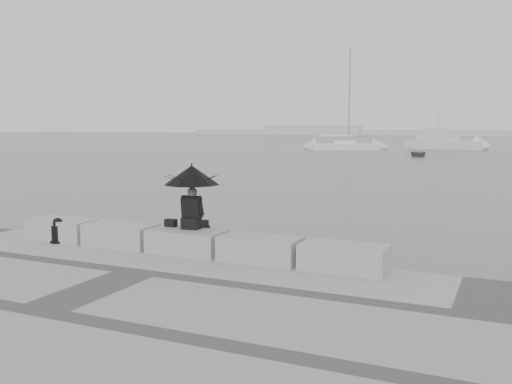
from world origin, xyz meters
The scene contains 13 objects.
ground centered at (0.00, 0.00, 0.00)m, with size 360.00×360.00×0.00m, color #4F5254.
stone_block_far_left centered at (-3.40, -0.45, 0.75)m, with size 1.60×0.80×0.50m, color gray.
stone_block_left centered at (-1.70, -0.45, 0.75)m, with size 1.60×0.80×0.50m, color gray.
stone_block_centre centered at (0.00, -0.45, 0.75)m, with size 1.60×0.80×0.50m, color gray.
stone_block_right centered at (1.70, -0.45, 0.75)m, with size 1.60×0.80×0.50m, color gray.
stone_block_far_right centered at (3.40, -0.45, 0.75)m, with size 1.60×0.80×0.50m, color gray.
seated_person centered at (0.02, -0.24, 2.01)m, with size 1.19×1.19×1.39m.
bag centered at (-0.52, -0.23, 1.08)m, with size 0.25×0.15×0.16m, color black.
mooring_bollard centered at (-3.25, -0.74, 0.74)m, with size 0.37×0.37×0.58m.
distant_landmass centered at (-8.14, 154.51, 0.90)m, with size 180.00×8.00×2.80m.
sailboat_left centered at (-13.64, 59.77, 0.52)m, with size 8.42×5.38×12.90m.
motor_cruiser centered at (-2.30, 67.05, 0.89)m, with size 10.41×5.69×4.50m.
dinghy centered at (-2.84, 48.45, 0.30)m, with size 3.49×1.48×0.59m, color gray.
Camera 1 is at (6.22, -10.52, 3.21)m, focal length 40.00 mm.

